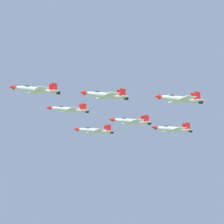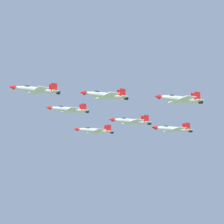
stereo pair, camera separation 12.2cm
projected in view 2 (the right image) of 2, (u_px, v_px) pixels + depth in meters
The scene contains 7 objects.
jet_lead at pixel (36, 90), 150.96m from camera, with size 14.20×10.70×3.34m.
jet_left_wingman at pixel (105, 95), 145.69m from camera, with size 13.89×10.30×3.25m.
jet_right_wingman at pixel (68, 109), 169.79m from camera, with size 13.57×10.52×3.22m.
jet_left_outer at pixel (180, 99), 140.54m from camera, with size 14.00×10.81×3.32m.
jet_right_outer at pixel (95, 130), 188.22m from camera, with size 14.42×10.94×3.40m.
jet_slot_rear at pixel (131, 121), 164.11m from camera, with size 13.88×10.44×3.26m.
jet_trailing at pixel (173, 129), 171.10m from camera, with size 14.17×10.96×3.36m.
Camera 2 is at (-125.06, -100.05, 132.38)m, focal length 81.78 mm.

